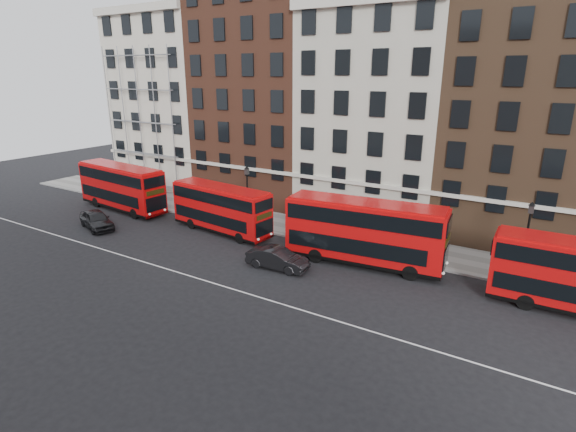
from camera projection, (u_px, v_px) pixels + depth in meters
The scene contains 13 objects.
ground at pixel (274, 284), 29.52m from camera, with size 120.00×120.00×0.00m, color black.
pavement at pixel (342, 236), 38.01m from camera, with size 80.00×5.00×0.15m, color slate.
kerb at pixel (328, 245), 35.98m from camera, with size 80.00×0.30×0.16m, color gray.
road_centre_line at pixel (256, 296), 27.89m from camera, with size 70.00×0.12×0.01m, color white.
building_terrace at pixel (377, 107), 41.04m from camera, with size 64.00×11.95×22.00m.
bus_a at pixel (121, 186), 44.76m from camera, with size 10.99×3.58×4.54m.
bus_b at pixel (221, 208), 38.45m from camera, with size 9.97×3.39×4.11m.
bus_c at pixel (364, 231), 31.82m from camera, with size 11.46×3.87×4.72m.
car_rear at pixel (97, 220), 39.82m from camera, with size 1.90×4.72×1.61m, color black.
car_front at pixel (277, 259), 31.66m from camera, with size 1.57×4.49×1.48m, color black.
lamp_post_left at pixel (247, 192), 39.94m from camera, with size 0.44×0.44×5.33m.
lamp_post_right at pixel (526, 237), 29.08m from camera, with size 0.44×0.44×5.33m.
iron_railings at pixel (352, 222), 39.62m from camera, with size 6.60×0.06×1.00m, color black, non-canonical shape.
Camera 1 is at (14.81, -22.28, 13.27)m, focal length 28.00 mm.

